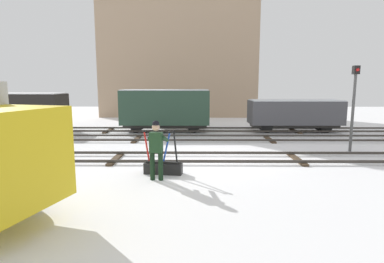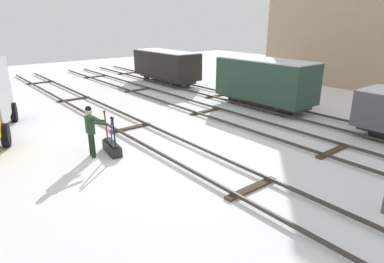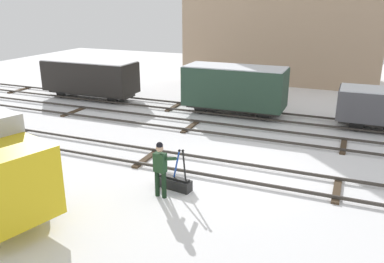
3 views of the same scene
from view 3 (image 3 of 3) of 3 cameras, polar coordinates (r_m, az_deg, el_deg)
name	(u,v)px [view 3 (image 3 of 3)]	position (r m, az deg, el deg)	size (l,w,h in m)	color
ground_plane	(233,174)	(14.29, 5.98, -6.08)	(60.00, 60.00, 0.00)	white
track_main_line	(233,171)	(14.25, 5.99, -5.69)	(44.00, 1.94, 0.18)	#38332D
track_siding_near	(262,134)	(18.23, 10.03, -0.40)	(44.00, 1.94, 0.18)	#38332D
track_siding_far	(275,117)	(21.12, 11.93, 2.11)	(44.00, 1.94, 0.18)	#38332D
switch_lever_frame	(174,182)	(13.07, -2.65, -7.24)	(1.30, 0.54, 1.45)	black
rail_worker	(161,166)	(12.27, -4.55, -4.98)	(0.61, 0.75, 1.83)	black
freight_car_mid_siding	(90,77)	(25.52, -14.53, 7.65)	(5.93, 2.07, 2.40)	#2D2B28
freight_car_near_switch	(235,87)	(21.29, 6.19, 6.36)	(5.39, 2.19, 2.61)	#2D2B28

